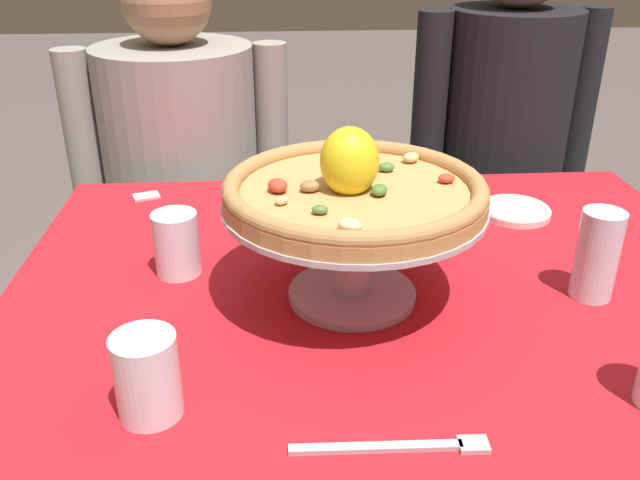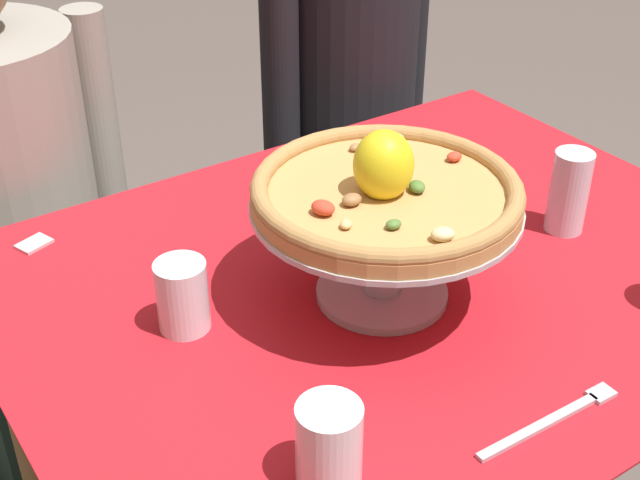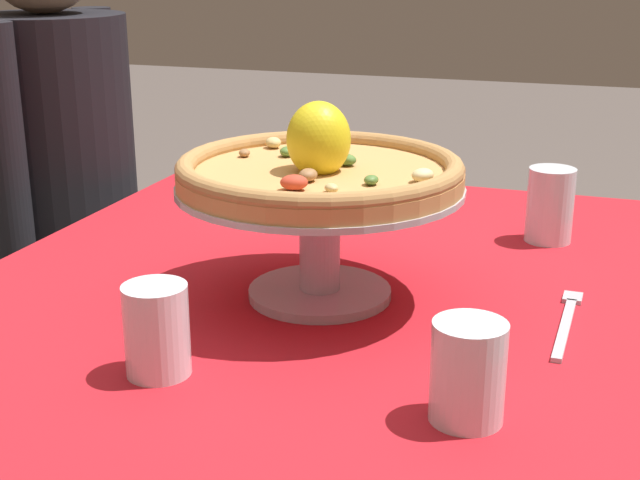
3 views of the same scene
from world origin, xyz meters
The scene contains 11 objects.
dining_table centered at (0.00, 0.00, 0.61)m, with size 1.14×0.90×0.72m.
pizza_stand centered at (-0.05, -0.04, 0.82)m, with size 0.37×0.37×0.15m.
pizza centered at (-0.05, -0.04, 0.89)m, with size 0.36×0.36×0.11m.
water_glass_side_right centered at (0.30, -0.06, 0.78)m, with size 0.06×0.06×0.13m.
water_glass_front_left centered at (-0.31, -0.28, 0.76)m, with size 0.07×0.07×0.10m.
water_glass_side_left centered at (-0.32, 0.05, 0.76)m, with size 0.07×0.07×0.10m.
side_plate centered at (0.28, 0.24, 0.73)m, with size 0.13×0.13×0.02m.
dinner_fork centered at (-0.04, -0.35, 0.72)m, with size 0.21×0.02×0.01m.
sugar_packet centered at (-0.42, 0.37, 0.72)m, with size 0.05×0.04×0.01m, color beige.
diner_left centered at (-0.39, 0.71, 0.57)m, with size 0.53×0.41×1.16m.
diner_right centered at (0.39, 0.66, 0.59)m, with size 0.46×0.35×1.25m.
Camera 2 is at (-0.69, -0.82, 1.45)m, focal length 48.83 mm.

